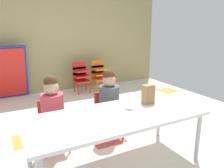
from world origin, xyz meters
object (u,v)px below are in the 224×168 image
folded_activity_table (3,73)px  paper_plate_near_edge (129,109)px  craft_table (117,119)px  kid_chair_red_stack (81,75)px  paper_bag_brown (148,94)px  seated_child_middle_seat (109,97)px  seated_child_near_camera (52,107)px  kid_chair_orange_stack (99,73)px  donut_powdered_on_plate (129,107)px

folded_activity_table → paper_plate_near_edge: (1.08, -2.96, 0.05)m
craft_table → kid_chair_red_stack: 2.84m
paper_bag_brown → seated_child_middle_seat: bearing=116.7°
folded_activity_table → paper_bag_brown: size_ratio=4.94×
craft_table → paper_plate_near_edge: size_ratio=10.16×
seated_child_near_camera → kid_chair_orange_stack: 2.68m
craft_table → paper_plate_near_edge: bearing=16.3°
paper_plate_near_edge → folded_activity_table: bearing=110.0°
seated_child_near_camera → seated_child_middle_seat: (0.73, 0.00, 0.00)m
folded_activity_table → donut_powdered_on_plate: 3.15m
craft_table → paper_bag_brown: (0.48, 0.12, 0.16)m
craft_table → seated_child_middle_seat: 0.66m
craft_table → seated_child_middle_seat: seated_child_middle_seat is taller
craft_table → seated_child_middle_seat: size_ratio=1.99×
seated_child_middle_seat → donut_powdered_on_plate: bearing=-94.5°
kid_chair_orange_stack → seated_child_near_camera: bearing=-126.5°
seated_child_near_camera → paper_bag_brown: bearing=-26.9°
seated_child_middle_seat → kid_chair_orange_stack: size_ratio=1.35×
kid_chair_red_stack → folded_activity_table: 1.56m
folded_activity_table → paper_plate_near_edge: 3.15m
paper_bag_brown → donut_powdered_on_plate: 0.31m
paper_bag_brown → paper_plate_near_edge: size_ratio=1.22×
paper_bag_brown → donut_powdered_on_plate: paper_bag_brown is taller
kid_chair_orange_stack → donut_powdered_on_plate: 2.87m
seated_child_near_camera → paper_plate_near_edge: bearing=-39.3°
seated_child_near_camera → paper_bag_brown: size_ratio=4.17×
craft_table → paper_plate_near_edge: (0.18, 0.05, 0.05)m
paper_plate_near_edge → seated_child_near_camera: bearing=140.7°
seated_child_middle_seat → folded_activity_table: folded_activity_table is taller
craft_table → kid_chair_red_stack: (0.64, 2.77, -0.15)m
seated_child_near_camera → folded_activity_table: size_ratio=0.84×
kid_chair_red_stack → paper_bag_brown: size_ratio=3.09×
kid_chair_red_stack → kid_chair_orange_stack: 0.44m
folded_activity_table → paper_bag_brown: bearing=-64.7°
craft_table → donut_powdered_on_plate: size_ratio=16.31×
seated_child_near_camera → kid_chair_red_stack: bearing=61.9°
kid_chair_red_stack → paper_plate_near_edge: (-0.46, -2.71, 0.20)m
craft_table → seated_child_near_camera: 0.80m
seated_child_middle_seat → craft_table: bearing=-110.3°
folded_activity_table → paper_plate_near_edge: bearing=-70.0°
donut_powdered_on_plate → craft_table: bearing=-163.7°
kid_chair_orange_stack → donut_powdered_on_plate: bearing=-108.4°
paper_bag_brown → paper_plate_near_edge: paper_bag_brown is taller
seated_child_near_camera → kid_chair_orange_stack: bearing=53.5°
craft_table → donut_powdered_on_plate: bearing=16.3°
seated_child_middle_seat → paper_plate_near_edge: size_ratio=5.10×
kid_chair_orange_stack → donut_powdered_on_plate: kid_chair_orange_stack is taller
paper_bag_brown → seated_child_near_camera: bearing=153.1°
kid_chair_red_stack → donut_powdered_on_plate: size_ratio=6.07×
seated_child_near_camera → donut_powdered_on_plate: bearing=-39.3°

